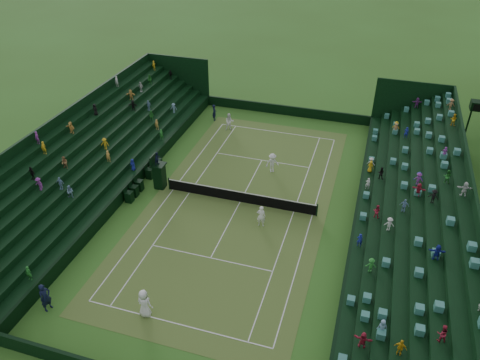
# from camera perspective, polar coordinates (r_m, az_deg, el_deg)

# --- Properties ---
(ground) EXTENTS (160.00, 160.00, 0.00)m
(ground) POSITION_cam_1_polar(r_m,az_deg,el_deg) (35.25, 0.00, -2.71)
(ground) COLOR #34601E
(ground) RESTS_ON ground
(court_surface) EXTENTS (12.97, 26.77, 0.01)m
(court_surface) POSITION_cam_1_polar(r_m,az_deg,el_deg) (35.24, 0.00, -2.71)
(court_surface) COLOR #3B7E2A
(court_surface) RESTS_ON ground
(perimeter_wall_north) EXTENTS (17.17, 0.20, 1.00)m
(perimeter_wall_north) POSITION_cam_1_polar(r_m,az_deg,el_deg) (48.35, 5.64, 8.46)
(perimeter_wall_north) COLOR black
(perimeter_wall_north) RESTS_ON ground
(perimeter_wall_east) EXTENTS (0.20, 31.77, 1.00)m
(perimeter_wall_east) POSITION_cam_1_polar(r_m,az_deg,el_deg) (33.93, 13.87, -4.45)
(perimeter_wall_east) COLOR black
(perimeter_wall_east) RESTS_ON ground
(perimeter_wall_west) EXTENTS (0.20, 31.77, 1.00)m
(perimeter_wall_west) POSITION_cam_1_polar(r_m,az_deg,el_deg) (37.90, -12.35, 0.20)
(perimeter_wall_west) COLOR black
(perimeter_wall_west) RESTS_ON ground
(north_grandstand) EXTENTS (6.60, 32.00, 4.90)m
(north_grandstand) POSITION_cam_1_polar(r_m,az_deg,el_deg) (33.58, 21.17, -4.17)
(north_grandstand) COLOR black
(north_grandstand) RESTS_ON ground
(south_grandstand) EXTENTS (6.60, 32.00, 4.90)m
(south_grandstand) POSITION_cam_1_polar(r_m,az_deg,el_deg) (39.42, -17.89, 2.45)
(south_grandstand) COLOR black
(south_grandstand) RESTS_ON ground
(tennis_net) EXTENTS (11.67, 0.10, 1.06)m
(tennis_net) POSITION_cam_1_polar(r_m,az_deg,el_deg) (34.94, 0.00, -2.02)
(tennis_net) COLOR black
(tennis_net) RESTS_ON ground
(umpire_chair) EXTENTS (1.01, 1.01, 3.16)m
(umpire_chair) POSITION_cam_1_polar(r_m,az_deg,el_deg) (36.69, -9.85, 0.89)
(umpire_chair) COLOR black
(umpire_chair) RESTS_ON ground
(courtside_chairs) EXTENTS (0.57, 5.54, 1.23)m
(courtside_chairs) POSITION_cam_1_polar(r_m,az_deg,el_deg) (37.80, -11.59, 0.14)
(courtside_chairs) COLOR black
(courtside_chairs) RESTS_ON ground
(player_near_west) EXTENTS (0.97, 0.69, 1.85)m
(player_near_west) POSITION_cam_1_polar(r_m,az_deg,el_deg) (27.16, -11.58, -14.51)
(player_near_west) COLOR white
(player_near_west) RESTS_ON ground
(player_near_east) EXTENTS (0.64, 0.45, 1.67)m
(player_near_east) POSITION_cam_1_polar(r_m,az_deg,el_deg) (32.55, 2.59, -4.41)
(player_near_east) COLOR white
(player_near_east) RESTS_ON ground
(player_far_west) EXTENTS (1.02, 0.93, 1.69)m
(player_far_west) POSITION_cam_1_polar(r_m,az_deg,el_deg) (44.96, -1.29, 7.10)
(player_far_west) COLOR white
(player_far_west) RESTS_ON ground
(player_far_east) EXTENTS (1.26, 1.10, 1.69)m
(player_far_east) POSITION_cam_1_polar(r_m,az_deg,el_deg) (38.45, 3.96, 2.10)
(player_far_east) COLOR white
(player_far_east) RESTS_ON ground
(line_judge_north) EXTENTS (0.59, 0.71, 1.66)m
(line_judge_north) POSITION_cam_1_polar(r_m,az_deg,el_deg) (46.95, -3.15, 8.23)
(line_judge_north) COLOR black
(line_judge_north) RESTS_ON ground
(line_judge_south) EXTENTS (0.60, 0.77, 1.86)m
(line_judge_south) POSITION_cam_1_polar(r_m,az_deg,el_deg) (29.04, -22.64, -13.07)
(line_judge_south) COLOR black
(line_judge_south) RESTS_ON ground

